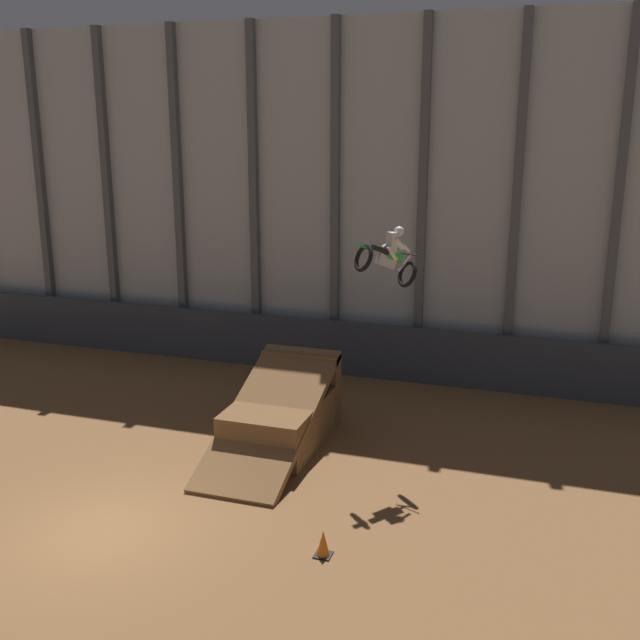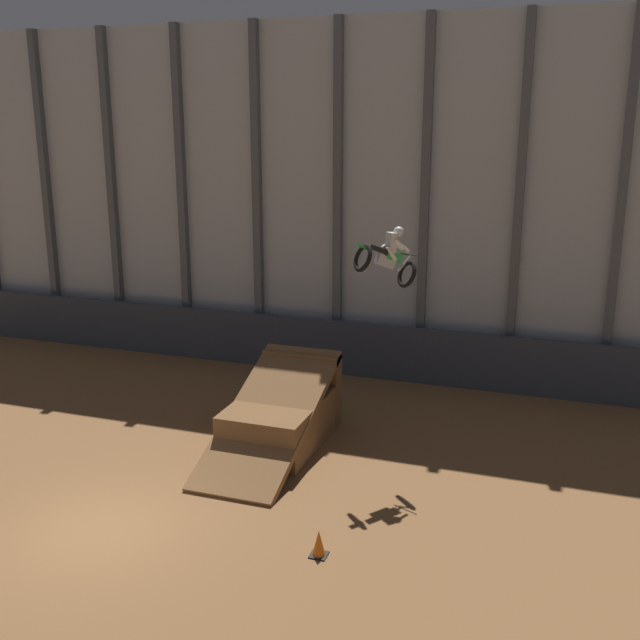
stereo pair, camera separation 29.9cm
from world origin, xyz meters
name	(u,v)px [view 2 (the right image)]	position (x,y,z in m)	size (l,w,h in m)	color
ground_plane	(100,530)	(0.00, 0.00, 0.00)	(60.00, 60.00, 0.00)	brown
arena_back_wall	(298,200)	(0.00, 12.55, 6.06)	(32.00, 0.40, 12.11)	#ADB2B7
lower_barrier	(292,343)	(0.00, 11.83, 0.97)	(31.36, 0.20, 1.94)	#383D47
dirt_ramp	(283,414)	(2.04, 5.82, 0.78)	(2.35, 5.53, 2.34)	brown
rider_bike_solo	(388,258)	(4.95, 5.89, 5.41)	(1.71, 1.69, 1.65)	black
traffic_cone_near_ramp	(319,544)	(4.93, 0.63, 0.28)	(0.36, 0.36, 0.58)	black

